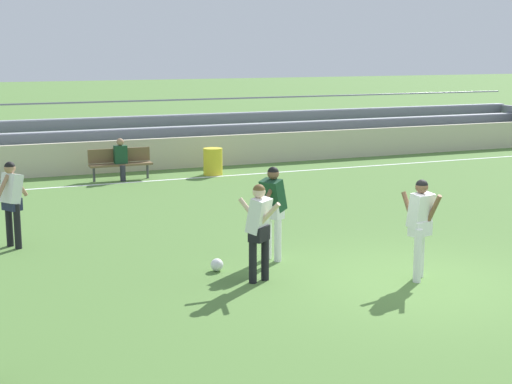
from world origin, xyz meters
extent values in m
plane|color=#517A38|center=(0.00, 0.00, 0.00)|extent=(160.00, 160.00, 0.00)
cube|color=white|center=(0.00, 11.01, 0.00)|extent=(44.00, 0.12, 0.01)
cube|color=beige|center=(0.00, 12.95, 0.49)|extent=(48.00, 0.16, 0.98)
cube|color=#9EA3AD|center=(1.97, 13.87, 0.34)|extent=(27.14, 0.36, 0.08)
cube|color=slate|center=(1.97, 13.67, 0.17)|extent=(27.14, 0.04, 0.34)
cube|color=#9EA3AD|center=(1.97, 14.67, 0.68)|extent=(27.14, 0.36, 0.08)
cube|color=slate|center=(1.97, 14.47, 0.51)|extent=(27.14, 0.04, 0.34)
cube|color=#9EA3AD|center=(1.97, 15.47, 1.02)|extent=(27.14, 0.36, 0.08)
cube|color=slate|center=(1.97, 15.27, 0.85)|extent=(27.14, 0.04, 0.34)
cube|color=#9EA3AD|center=(1.97, 16.26, 1.36)|extent=(27.14, 0.36, 0.08)
cube|color=slate|center=(1.97, 16.06, 1.19)|extent=(27.14, 0.04, 0.34)
cylinder|color=slate|center=(1.97, 16.51, 1.91)|extent=(27.14, 0.06, 0.06)
cube|color=brown|center=(-2.15, 11.51, 0.45)|extent=(1.80, 0.40, 0.06)
cube|color=brown|center=(-2.15, 11.69, 0.70)|extent=(1.80, 0.05, 0.40)
cylinder|color=#47474C|center=(-2.93, 11.51, 0.23)|extent=(0.07, 0.07, 0.45)
cylinder|color=#47474C|center=(-1.37, 11.51, 0.23)|extent=(0.07, 0.07, 0.45)
cylinder|color=yellow|center=(0.60, 11.36, 0.40)|extent=(0.57, 0.57, 0.80)
cylinder|color=#2D2D38|center=(-2.15, 11.29, 0.23)|extent=(0.16, 0.16, 0.45)
cube|color=#194228|center=(-2.15, 11.51, 0.74)|extent=(0.36, 0.24, 0.52)
sphere|color=#A87A5B|center=(-2.15, 11.51, 1.10)|extent=(0.21, 0.21, 0.21)
cylinder|color=white|center=(-1.61, 2.21, 0.46)|extent=(0.13, 0.13, 0.91)
cylinder|color=white|center=(-1.51, 1.99, 0.46)|extent=(0.13, 0.13, 0.91)
cube|color=white|center=(-1.56, 2.10, 0.89)|extent=(0.36, 0.42, 0.24)
cube|color=#194228|center=(-1.56, 2.10, 1.19)|extent=(0.49, 0.50, 0.60)
cylinder|color=brown|center=(-1.42, 2.23, 1.23)|extent=(0.38, 0.25, 0.45)
cylinder|color=brown|center=(-1.70, 1.97, 1.23)|extent=(0.38, 0.25, 0.45)
sphere|color=brown|center=(-1.56, 2.10, 1.58)|extent=(0.21, 0.21, 0.21)
sphere|color=black|center=(-1.56, 2.10, 1.60)|extent=(0.20, 0.20, 0.20)
cylinder|color=black|center=(-2.16, 1.06, 0.41)|extent=(0.13, 0.13, 0.83)
cylinder|color=black|center=(-2.41, 1.00, 0.41)|extent=(0.13, 0.13, 0.83)
cube|color=black|center=(-2.29, 1.03, 0.81)|extent=(0.42, 0.40, 0.24)
cube|color=white|center=(-2.29, 1.03, 1.11)|extent=(0.50, 0.49, 0.59)
cylinder|color=beige|center=(-2.19, 0.86, 1.14)|extent=(0.31, 0.37, 0.43)
cylinder|color=beige|center=(-2.38, 1.20, 1.14)|extent=(0.31, 0.37, 0.43)
sphere|color=beige|center=(-2.29, 1.03, 1.49)|extent=(0.21, 0.21, 0.21)
sphere|color=brown|center=(-2.29, 1.03, 1.51)|extent=(0.20, 0.20, 0.20)
cylinder|color=white|center=(0.28, 0.23, 0.44)|extent=(0.13, 0.13, 0.88)
cylinder|color=white|center=(0.07, 0.00, 0.44)|extent=(0.13, 0.13, 0.88)
cube|color=white|center=(0.18, 0.12, 0.86)|extent=(0.40, 0.30, 0.24)
cube|color=white|center=(0.18, 0.12, 1.16)|extent=(0.44, 0.38, 0.58)
cylinder|color=brown|center=(0.33, -0.02, 1.20)|extent=(0.15, 0.30, 0.50)
cylinder|color=brown|center=(0.03, 0.26, 1.20)|extent=(0.15, 0.30, 0.50)
sphere|color=brown|center=(0.18, 0.12, 1.55)|extent=(0.21, 0.21, 0.21)
sphere|color=black|center=(0.18, 0.12, 1.57)|extent=(0.20, 0.20, 0.20)
cylinder|color=black|center=(-5.69, 4.70, 0.43)|extent=(0.13, 0.13, 0.87)
cylinder|color=black|center=(-5.82, 4.96, 0.43)|extent=(0.13, 0.13, 0.87)
cube|color=#232847|center=(-5.75, 4.83, 0.85)|extent=(0.38, 0.42, 0.24)
cube|color=white|center=(-5.75, 4.83, 1.15)|extent=(0.49, 0.50, 0.59)
cylinder|color=#A87A5B|center=(-5.92, 4.72, 1.19)|extent=(0.33, 0.25, 0.48)
cylinder|color=#A87A5B|center=(-5.59, 4.94, 1.19)|extent=(0.33, 0.25, 0.48)
sphere|color=#A87A5B|center=(-5.75, 4.83, 1.53)|extent=(0.21, 0.21, 0.21)
sphere|color=black|center=(-5.75, 4.83, 1.55)|extent=(0.20, 0.20, 0.20)
sphere|color=white|center=(-2.72, 1.84, 0.11)|extent=(0.22, 0.22, 0.22)
camera|label=1|loc=(-6.96, -9.96, 3.75)|focal=53.45mm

